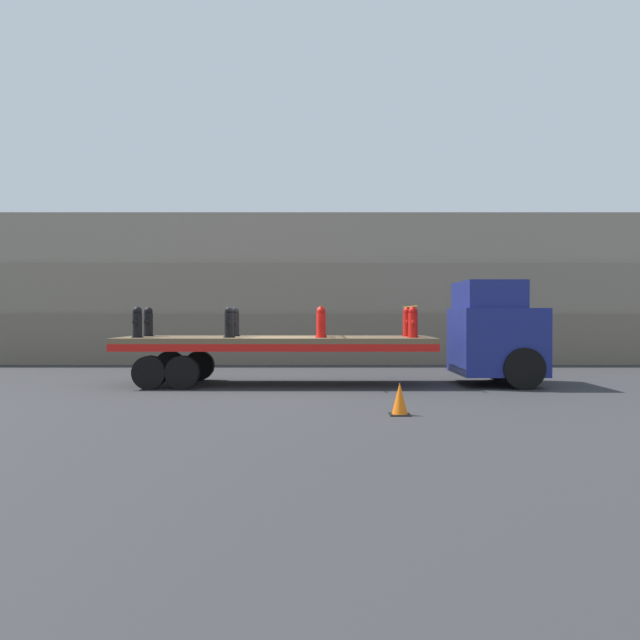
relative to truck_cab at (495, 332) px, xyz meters
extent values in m
plane|color=#2D2D30|center=(-6.21, 0.00, -1.46)|extent=(120.00, 120.00, 0.00)
cube|color=#706656|center=(-6.21, 8.36, -0.46)|extent=(60.00, 3.00, 2.00)
cube|color=gray|center=(-6.21, 8.51, 1.55)|extent=(60.00, 3.00, 2.00)
cube|color=gray|center=(-6.21, 8.66, 3.55)|extent=(60.00, 3.00, 2.00)
cube|color=navy|center=(-0.06, 0.00, -0.24)|extent=(2.25, 2.50, 1.83)
cube|color=navy|center=(-0.28, 0.00, 1.05)|extent=(1.57, 2.30, 0.75)
cube|color=black|center=(0.56, 0.00, 0.12)|extent=(0.90, 2.20, 1.03)
cylinder|color=black|center=(0.34, -1.19, -0.91)|extent=(1.10, 0.28, 1.10)
cylinder|color=black|center=(0.34, 1.19, -0.91)|extent=(1.10, 0.28, 1.10)
cube|color=brown|center=(-6.21, 0.00, -0.20)|extent=(8.69, 2.48, 0.15)
cube|color=red|center=(-6.21, -1.20, -0.37)|extent=(8.69, 0.08, 0.20)
cube|color=red|center=(-6.21, 1.20, -0.37)|extent=(8.69, 0.08, 0.20)
cylinder|color=black|center=(-8.60, -1.14, -1.02)|extent=(0.88, 0.30, 0.88)
cylinder|color=black|center=(-8.60, 1.14, -1.02)|extent=(0.88, 0.30, 0.88)
cylinder|color=black|center=(-9.47, -1.14, -1.02)|extent=(0.88, 0.30, 0.88)
cylinder|color=black|center=(-9.47, 1.14, -1.02)|extent=(0.88, 0.30, 0.88)
cylinder|color=black|center=(-9.96, -0.55, -0.11)|extent=(0.32, 0.32, 0.03)
cylinder|color=black|center=(-9.96, -0.55, 0.21)|extent=(0.25, 0.25, 0.67)
sphere|color=black|center=(-9.96, -0.55, 0.60)|extent=(0.24, 0.24, 0.24)
cylinder|color=black|center=(-9.96, -0.75, 0.29)|extent=(0.11, 0.15, 0.11)
cylinder|color=black|center=(-9.96, -0.35, 0.29)|extent=(0.11, 0.15, 0.11)
cylinder|color=black|center=(-9.96, 0.55, -0.11)|extent=(0.32, 0.32, 0.03)
cylinder|color=black|center=(-9.96, 0.55, 0.21)|extent=(0.25, 0.25, 0.67)
sphere|color=black|center=(-9.96, 0.55, 0.60)|extent=(0.24, 0.24, 0.24)
cylinder|color=black|center=(-9.96, 0.35, 0.29)|extent=(0.11, 0.15, 0.11)
cylinder|color=black|center=(-9.96, 0.75, 0.29)|extent=(0.11, 0.15, 0.11)
cylinder|color=black|center=(-7.46, -0.55, -0.11)|extent=(0.32, 0.32, 0.03)
cylinder|color=black|center=(-7.46, -0.55, 0.21)|extent=(0.25, 0.25, 0.67)
sphere|color=black|center=(-7.46, -0.55, 0.60)|extent=(0.24, 0.24, 0.24)
cylinder|color=black|center=(-7.46, -0.75, 0.29)|extent=(0.11, 0.15, 0.11)
cylinder|color=black|center=(-7.46, -0.35, 0.29)|extent=(0.11, 0.15, 0.11)
cylinder|color=black|center=(-7.46, 0.55, -0.11)|extent=(0.32, 0.32, 0.03)
cylinder|color=black|center=(-7.46, 0.55, 0.21)|extent=(0.25, 0.25, 0.67)
sphere|color=black|center=(-7.46, 0.55, 0.60)|extent=(0.24, 0.24, 0.24)
cylinder|color=black|center=(-7.46, 0.35, 0.29)|extent=(0.11, 0.15, 0.11)
cylinder|color=black|center=(-7.46, 0.75, 0.29)|extent=(0.11, 0.15, 0.11)
cylinder|color=red|center=(-4.96, -0.55, -0.11)|extent=(0.32, 0.32, 0.03)
cylinder|color=red|center=(-4.96, -0.55, 0.21)|extent=(0.25, 0.25, 0.67)
sphere|color=red|center=(-4.96, -0.55, 0.60)|extent=(0.24, 0.24, 0.24)
cylinder|color=red|center=(-4.96, -0.75, 0.29)|extent=(0.11, 0.15, 0.11)
cylinder|color=red|center=(-4.96, -0.35, 0.29)|extent=(0.11, 0.15, 0.11)
cylinder|color=red|center=(-4.96, 0.55, -0.11)|extent=(0.32, 0.32, 0.03)
cylinder|color=red|center=(-4.96, 0.55, 0.21)|extent=(0.25, 0.25, 0.67)
sphere|color=red|center=(-4.96, 0.55, 0.60)|extent=(0.24, 0.24, 0.24)
cylinder|color=red|center=(-4.96, 0.35, 0.29)|extent=(0.11, 0.15, 0.11)
cylinder|color=red|center=(-4.96, 0.75, 0.29)|extent=(0.11, 0.15, 0.11)
cylinder|color=red|center=(-2.47, -0.55, -0.11)|extent=(0.32, 0.32, 0.03)
cylinder|color=red|center=(-2.47, -0.55, 0.21)|extent=(0.25, 0.25, 0.67)
sphere|color=red|center=(-2.47, -0.55, 0.60)|extent=(0.24, 0.24, 0.24)
cylinder|color=red|center=(-2.47, -0.75, 0.29)|extent=(0.11, 0.15, 0.11)
cylinder|color=red|center=(-2.47, -0.35, 0.29)|extent=(0.11, 0.15, 0.11)
cylinder|color=red|center=(-2.47, 0.55, -0.11)|extent=(0.32, 0.32, 0.03)
cylinder|color=red|center=(-2.47, 0.55, 0.21)|extent=(0.25, 0.25, 0.67)
sphere|color=red|center=(-2.47, 0.55, 0.60)|extent=(0.24, 0.24, 0.24)
cylinder|color=red|center=(-2.47, 0.35, 0.29)|extent=(0.11, 0.15, 0.11)
cylinder|color=red|center=(-2.47, 0.75, 0.29)|extent=(0.11, 0.15, 0.11)
cube|color=yellow|center=(-4.96, 0.00, 0.73)|extent=(0.05, 2.68, 0.01)
cube|color=yellow|center=(-2.47, 0.00, 0.73)|extent=(0.05, 2.68, 0.01)
cube|color=black|center=(-3.44, -5.38, -1.45)|extent=(0.40, 0.40, 0.03)
cone|color=orange|center=(-3.44, -5.38, -1.13)|extent=(0.31, 0.31, 0.61)
camera|label=1|loc=(-4.99, -17.46, 0.48)|focal=35.00mm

